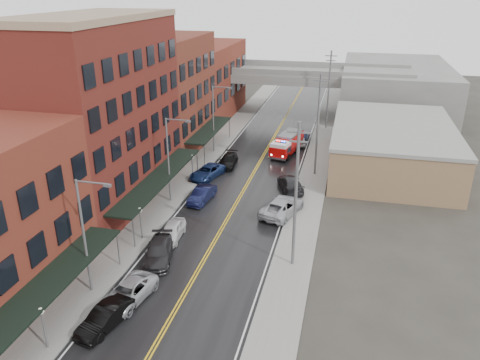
# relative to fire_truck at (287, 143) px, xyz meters

# --- Properties ---
(road) EXTENTS (11.00, 160.00, 0.02)m
(road) POSITION_rel_fire_truck_xyz_m (-2.86, -11.75, -1.42)
(road) COLOR black
(road) RESTS_ON ground
(sidewalk_left) EXTENTS (3.00, 160.00, 0.15)m
(sidewalk_left) POSITION_rel_fire_truck_xyz_m (-10.16, -11.75, -1.36)
(sidewalk_left) COLOR slate
(sidewalk_left) RESTS_ON ground
(sidewalk_right) EXTENTS (3.00, 160.00, 0.15)m
(sidewalk_right) POSITION_rel_fire_truck_xyz_m (4.44, -11.75, -1.36)
(sidewalk_right) COLOR slate
(sidewalk_right) RESTS_ON ground
(curb_left) EXTENTS (0.30, 160.00, 0.15)m
(curb_left) POSITION_rel_fire_truck_xyz_m (-8.51, -11.75, -1.36)
(curb_left) COLOR gray
(curb_left) RESTS_ON ground
(curb_right) EXTENTS (0.30, 160.00, 0.15)m
(curb_right) POSITION_rel_fire_truck_xyz_m (2.79, -11.75, -1.36)
(curb_right) COLOR gray
(curb_right) RESTS_ON ground
(brick_building_b) EXTENTS (9.00, 20.00, 18.00)m
(brick_building_b) POSITION_rel_fire_truck_xyz_m (-16.16, -18.75, 7.57)
(brick_building_b) COLOR #5E1E18
(brick_building_b) RESTS_ON ground
(brick_building_c) EXTENTS (9.00, 15.00, 15.00)m
(brick_building_c) POSITION_rel_fire_truck_xyz_m (-16.16, -1.25, 6.07)
(brick_building_c) COLOR maroon
(brick_building_c) RESTS_ON ground
(brick_building_far) EXTENTS (9.00, 20.00, 12.00)m
(brick_building_far) POSITION_rel_fire_truck_xyz_m (-16.16, 16.25, 4.57)
(brick_building_far) COLOR maroon
(brick_building_far) RESTS_ON ground
(tan_building) EXTENTS (14.00, 22.00, 5.00)m
(tan_building) POSITION_rel_fire_truck_xyz_m (13.14, -1.75, 1.07)
(tan_building) COLOR #8B6B4B
(tan_building) RESTS_ON ground
(right_far_block) EXTENTS (18.00, 30.00, 8.00)m
(right_far_block) POSITION_rel_fire_truck_xyz_m (15.14, 28.25, 2.57)
(right_far_block) COLOR slate
(right_far_block) RESTS_ON ground
(awning_0) EXTENTS (2.60, 16.00, 3.09)m
(awning_0) POSITION_rel_fire_truck_xyz_m (-10.36, -37.75, 1.55)
(awning_0) COLOR black
(awning_0) RESTS_ON ground
(awning_1) EXTENTS (2.60, 18.00, 3.09)m
(awning_1) POSITION_rel_fire_truck_xyz_m (-10.36, -18.75, 1.56)
(awning_1) COLOR black
(awning_1) RESTS_ON ground
(awning_2) EXTENTS (2.60, 13.00, 3.09)m
(awning_2) POSITION_rel_fire_truck_xyz_m (-10.35, -1.25, 1.55)
(awning_2) COLOR black
(awning_2) RESTS_ON ground
(globe_lamp_0) EXTENTS (0.44, 0.44, 3.12)m
(globe_lamp_0) POSITION_rel_fire_truck_xyz_m (-9.26, -39.75, 0.88)
(globe_lamp_0) COLOR #59595B
(globe_lamp_0) RESTS_ON ground
(globe_lamp_1) EXTENTS (0.44, 0.44, 3.12)m
(globe_lamp_1) POSITION_rel_fire_truck_xyz_m (-9.26, -25.75, 0.88)
(globe_lamp_1) COLOR #59595B
(globe_lamp_1) RESTS_ON ground
(globe_lamp_2) EXTENTS (0.44, 0.44, 3.12)m
(globe_lamp_2) POSITION_rel_fire_truck_xyz_m (-9.26, -11.75, 0.88)
(globe_lamp_2) COLOR #59595B
(globe_lamp_2) RESTS_ON ground
(street_lamp_0) EXTENTS (2.64, 0.22, 9.00)m
(street_lamp_0) POSITION_rel_fire_truck_xyz_m (-9.41, -33.75, 3.75)
(street_lamp_0) COLOR #59595B
(street_lamp_0) RESTS_ON ground
(street_lamp_1) EXTENTS (2.64, 0.22, 9.00)m
(street_lamp_1) POSITION_rel_fire_truck_xyz_m (-9.41, -17.75, 3.75)
(street_lamp_1) COLOR #59595B
(street_lamp_1) RESTS_ON ground
(street_lamp_2) EXTENTS (2.64, 0.22, 9.00)m
(street_lamp_2) POSITION_rel_fire_truck_xyz_m (-9.41, -1.75, 3.75)
(street_lamp_2) COLOR #59595B
(street_lamp_2) RESTS_ON ground
(utility_pole_0) EXTENTS (1.80, 0.24, 12.00)m
(utility_pole_0) POSITION_rel_fire_truck_xyz_m (4.34, -26.75, 4.87)
(utility_pole_0) COLOR #59595B
(utility_pole_0) RESTS_ON ground
(utility_pole_1) EXTENTS (1.80, 0.24, 12.00)m
(utility_pole_1) POSITION_rel_fire_truck_xyz_m (4.34, -6.75, 4.87)
(utility_pole_1) COLOR #59595B
(utility_pole_1) RESTS_ON ground
(utility_pole_2) EXTENTS (1.80, 0.24, 12.00)m
(utility_pole_2) POSITION_rel_fire_truck_xyz_m (4.34, 13.25, 4.87)
(utility_pole_2) COLOR #59595B
(utility_pole_2) RESTS_ON ground
(overpass) EXTENTS (40.00, 10.00, 7.50)m
(overpass) POSITION_rel_fire_truck_xyz_m (-2.86, 20.25, 4.55)
(overpass) COLOR slate
(overpass) RESTS_ON ground
(fire_truck) EXTENTS (4.07, 7.57, 2.65)m
(fire_truck) POSITION_rel_fire_truck_xyz_m (0.00, 0.00, 0.00)
(fire_truck) COLOR #B80808
(fire_truck) RESTS_ON ground
(parked_car_left_1) EXTENTS (2.51, 4.72, 1.48)m
(parked_car_left_1) POSITION_rel_fire_truck_xyz_m (-6.72, -37.05, -0.70)
(parked_car_left_1) COLOR black
(parked_car_left_1) RESTS_ON ground
(parked_car_left_2) EXTENTS (3.15, 5.42, 1.42)m
(parked_car_left_2) POSITION_rel_fire_truck_xyz_m (-6.48, -34.19, -0.72)
(parked_car_left_2) COLOR #A5A8AD
(parked_car_left_2) RESTS_ON ground
(parked_car_left_3) EXTENTS (3.36, 5.55, 1.50)m
(parked_car_left_3) POSITION_rel_fire_truck_xyz_m (-6.46, -28.58, -0.68)
(parked_car_left_3) COLOR #232325
(parked_car_left_3) RESTS_ON ground
(parked_car_left_4) EXTENTS (2.01, 4.41, 1.47)m
(parked_car_left_4) POSITION_rel_fire_truck_xyz_m (-6.72, -24.95, -0.70)
(parked_car_left_4) COLOR silver
(parked_car_left_4) RESTS_ON ground
(parked_car_left_5) EXTENTS (2.11, 4.68, 1.49)m
(parked_car_left_5) POSITION_rel_fire_truck_xyz_m (-6.46, -16.95, -0.69)
(parked_car_left_5) COLOR black
(parked_car_left_5) RESTS_ON ground
(parked_car_left_6) EXTENTS (3.66, 5.63, 1.44)m
(parked_car_left_6) POSITION_rel_fire_truck_xyz_m (-7.86, -10.64, -0.71)
(parked_car_left_6) COLOR navy
(parked_car_left_6) RESTS_ON ground
(parked_car_left_7) EXTENTS (2.24, 4.91, 1.39)m
(parked_car_left_7) POSITION_rel_fire_truck_xyz_m (-6.46, -6.33, -0.74)
(parked_car_left_7) COLOR black
(parked_car_left_7) RESTS_ON ground
(parked_car_right_0) EXTENTS (4.40, 6.54, 1.66)m
(parked_car_right_0) POSITION_rel_fire_truck_xyz_m (2.14, -17.95, -0.60)
(parked_car_right_0) COLOR #ABADB4
(parked_car_right_0) RESTS_ON ground
(parked_car_right_1) EXTENTS (3.90, 5.90, 1.59)m
(parked_car_right_1) POSITION_rel_fire_truck_xyz_m (2.14, -11.95, -0.64)
(parked_car_right_1) COLOR #242427
(parked_car_right_1) RESTS_ON ground
(parked_car_right_2) EXTENTS (2.92, 5.19, 1.67)m
(parked_car_right_2) POSITION_rel_fire_truck_xyz_m (1.02, 4.45, -0.60)
(parked_car_right_2) COLOR #B8B8B8
(parked_car_right_2) RESTS_ON ground
(parked_car_right_3) EXTENTS (1.74, 4.63, 1.51)m
(parked_car_right_3) POSITION_rel_fire_truck_xyz_m (1.48, 6.05, -0.68)
(parked_car_right_3) COLOR black
(parked_car_right_3) RESTS_ON ground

